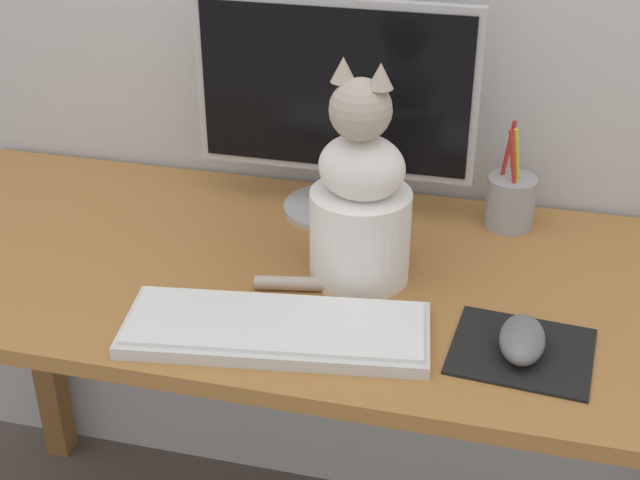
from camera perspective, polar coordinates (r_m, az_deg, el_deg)
desk at (r=1.39m, az=0.08°, el=-5.63°), size 1.42×0.58×0.72m
monitor at (r=1.43m, az=0.93°, el=8.78°), size 0.45×0.17×0.36m
keyboard at (r=1.19m, az=-2.83°, el=-5.68°), size 0.42×0.21×0.02m
mousepad_right at (r=1.19m, az=12.79°, el=-6.95°), size 0.19×0.17×0.00m
computer_mouse_right at (r=1.17m, az=12.81°, el=-6.23°), size 0.06×0.10×0.04m
cat at (r=1.26m, az=2.58°, el=2.48°), size 0.23×0.17×0.33m
pen_cup at (r=1.47m, az=12.09°, el=2.47°), size 0.08×0.08×0.17m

